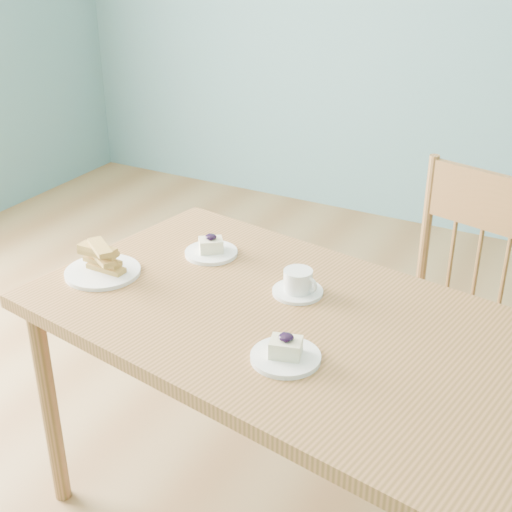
% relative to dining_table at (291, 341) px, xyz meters
% --- Properties ---
extents(room, '(5.01, 5.01, 2.71)m').
position_rel_dining_table_xyz_m(room, '(-0.12, -0.08, 0.68)').
color(room, olive).
rests_on(room, ground).
extents(dining_table, '(1.49, 1.01, 0.74)m').
position_rel_dining_table_xyz_m(dining_table, '(0.00, 0.00, 0.00)').
color(dining_table, '#A1683D').
rests_on(dining_table, ground).
extents(dining_chair, '(0.53, 0.52, 0.96)m').
position_rel_dining_table_xyz_m(dining_chair, '(0.28, 0.61, -0.18)').
color(dining_chair, '#A1683D').
rests_on(dining_chair, ground).
extents(cheesecake_plate_near, '(0.17, 0.17, 0.07)m').
position_rel_dining_table_xyz_m(cheesecake_plate_near, '(0.07, -0.18, 0.09)').
color(cheesecake_plate_near, white).
rests_on(cheesecake_plate_near, dining_table).
extents(cheesecake_plate_far, '(0.16, 0.16, 0.07)m').
position_rel_dining_table_xyz_m(cheesecake_plate_far, '(-0.37, 0.21, 0.09)').
color(cheesecake_plate_far, white).
rests_on(cheesecake_plate_far, dining_table).
extents(coffee_cup, '(0.14, 0.14, 0.07)m').
position_rel_dining_table_xyz_m(coffee_cup, '(-0.04, 0.12, 0.10)').
color(coffee_cup, white).
rests_on(coffee_cup, dining_table).
extents(biscotti_plate, '(0.22, 0.22, 0.10)m').
position_rel_dining_table_xyz_m(biscotti_plate, '(-0.58, -0.05, 0.11)').
color(biscotti_plate, white).
rests_on(biscotti_plate, dining_table).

